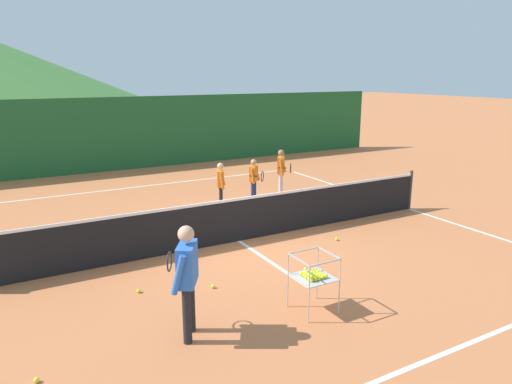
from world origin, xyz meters
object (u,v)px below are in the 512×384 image
object	(u,v)px
tennis_ball_1	(213,286)
tennis_ball_5	(36,380)
ball_cart	(313,275)
tennis_ball_2	(305,269)
student_1	(254,177)
tennis_ball_0	(337,239)
student_0	(221,182)
instructor	(187,272)
tennis_ball_4	(139,291)
student_2	(281,168)
tennis_net	(239,219)

from	to	relation	value
tennis_ball_1	tennis_ball_5	distance (m)	3.14
ball_cart	tennis_ball_2	bearing A→B (deg)	59.11
student_1	tennis_ball_0	bearing A→B (deg)	-89.06
tennis_ball_0	tennis_ball_5	distance (m)	6.54
student_0	ball_cart	bearing A→B (deg)	-101.23
instructor	tennis_ball_5	world-z (taller)	instructor
tennis_ball_0	tennis_ball_4	distance (m)	4.50
student_2	tennis_ball_5	xyz separation A→B (m)	(-7.23, -6.08, -0.79)
student_2	tennis_ball_1	size ratio (longest dim) A/B	20.17
instructor	ball_cart	xyz separation A→B (m)	(1.93, -0.23, -0.39)
tennis_net	ball_cart	bearing A→B (deg)	-97.25
tennis_ball_1	tennis_ball_2	size ratio (longest dim) A/B	1.00
ball_cart	tennis_ball_5	distance (m)	3.92
tennis_net	tennis_ball_0	world-z (taller)	tennis_net
student_0	student_2	bearing A→B (deg)	12.41
instructor	tennis_ball_4	bearing A→B (deg)	98.43
student_0	tennis_ball_5	distance (m)	7.55
ball_cart	tennis_ball_0	world-z (taller)	ball_cart
student_1	instructor	bearing A→B (deg)	-126.28
student_0	tennis_ball_4	xyz separation A→B (m)	(-3.32, -3.85, -0.72)
ball_cart	tennis_ball_5	bearing A→B (deg)	177.62
student_2	tennis_ball_0	size ratio (longest dim) A/B	20.17
ball_cart	student_2	bearing A→B (deg)	61.80
tennis_net	student_1	xyz separation A→B (m)	(1.82, 2.61, 0.24)
tennis_ball_2	tennis_ball_5	size ratio (longest dim) A/B	1.00
tennis_ball_2	tennis_ball_1	bearing A→B (deg)	174.38
student_0	tennis_ball_2	distance (m)	4.55
ball_cart	tennis_ball_0	size ratio (longest dim) A/B	13.22
student_0	tennis_ball_4	world-z (taller)	student_0
student_1	student_0	bearing A→B (deg)	-171.48
instructor	tennis_ball_2	distance (m)	3.04
tennis_ball_0	student_0	bearing A→B (deg)	108.55
tennis_ball_4	tennis_ball_2	bearing A→B (deg)	-11.92
student_2	instructor	bearing A→B (deg)	-131.29
student_1	tennis_ball_2	bearing A→B (deg)	-107.68
instructor	tennis_ball_1	bearing A→B (deg)	53.31
student_0	tennis_ball_1	xyz separation A→B (m)	(-2.16, -4.30, -0.72)
tennis_net	tennis_ball_0	xyz separation A→B (m)	(1.88, -1.02, -0.47)
tennis_net	tennis_ball_4	xyz separation A→B (m)	(-2.60, -1.41, -0.47)
instructor	tennis_ball_1	distance (m)	1.79
tennis_net	student_0	world-z (taller)	student_0
student_2	tennis_ball_0	bearing A→B (deg)	-104.77
tennis_net	tennis_ball_2	world-z (taller)	tennis_net
tennis_ball_4	tennis_ball_0	bearing A→B (deg)	4.97
tennis_ball_0	student_2	bearing A→B (deg)	75.23
tennis_net	tennis_ball_2	bearing A→B (deg)	-80.36
student_1	student_2	distance (m)	1.15
tennis_net	ball_cart	world-z (taller)	tennis_net
tennis_net	student_2	world-z (taller)	student_2
tennis_net	student_2	size ratio (longest dim) A/B	7.58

